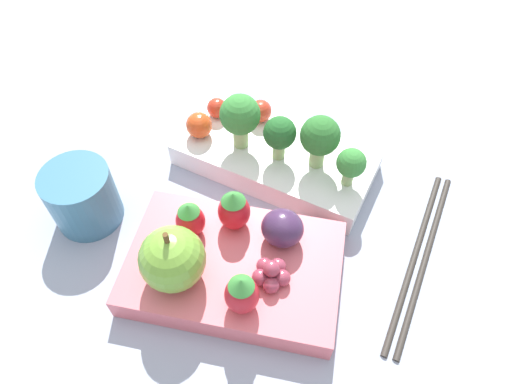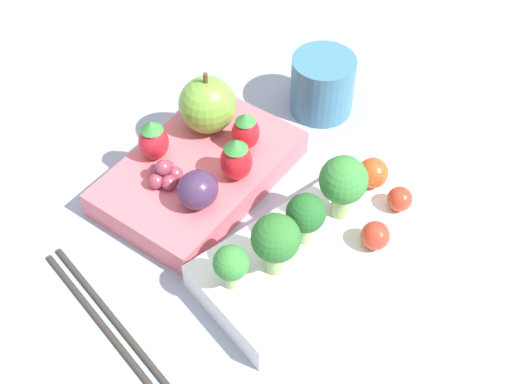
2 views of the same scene
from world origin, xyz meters
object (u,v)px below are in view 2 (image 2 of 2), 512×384
Objects in this scene: strawberry_2 at (153,140)px; broccoli_floret_1 at (231,264)px; drinking_cup at (322,85)px; chopsticks_pair at (121,337)px; broccoli_floret_2 at (276,240)px; broccoli_floret_0 at (343,182)px; cherry_tomato_2 at (373,173)px; grape_cluster at (164,174)px; bento_box_fruit at (201,172)px; apple at (207,105)px; cherry_tomato_0 at (400,199)px; strawberry_0 at (236,159)px; bento_box_savoury at (317,252)px; strawberry_1 at (246,131)px; cherry_tomato_1 at (375,236)px; plum at (198,190)px; broccoli_floret_3 at (305,215)px.

broccoli_floret_1 is at bearing 71.12° from strawberry_2.
drinking_cup reaches higher than chopsticks_pair.
broccoli_floret_2 reaches higher than chopsticks_pair.
broccoli_floret_0 is at bearing 165.05° from chopsticks_pair.
grape_cluster is at bearing -47.41° from cherry_tomato_2.
chopsticks_pair is at bearing 11.56° from drinking_cup.
apple is (-0.04, -0.03, 0.04)m from bento_box_fruit.
strawberry_0 reaches higher than cherry_tomato_0.
bento_box_savoury is 0.13m from strawberry_1.
strawberry_2 reaches higher than bento_box_fruit.
strawberry_2 is at bearing -108.88° from broccoli_floret_1.
strawberry_1 is 0.09m from strawberry_2.
cherry_tomato_1 reaches higher than grape_cluster.
strawberry_0 is at bearing 115.45° from strawberry_2.
drinking_cup is at bearing 160.29° from apple.
strawberry_1 is (-0.12, -0.10, -0.01)m from broccoli_floret_1.
chopsticks_pair is (0.08, -0.04, -0.05)m from broccoli_floret_1.
broccoli_floret_2 reaches higher than bento_box_savoury.
cherry_tomato_2 is 0.43× the size of drinking_cup.
broccoli_floret_2 is 0.09m from cherry_tomato_1.
broccoli_floret_1 is 0.19m from apple.
cherry_tomato_0 is at bearing 160.31° from chopsticks_pair.
apple is (-0.08, -0.16, -0.01)m from broccoli_floret_2.
cherry_tomato_2 is at bearing 123.64° from bento_box_fruit.
broccoli_floret_2 is at bearing -15.05° from cherry_tomato_0.
bento_box_savoury is at bearing 78.35° from apple.
strawberry_1 is at bearing -162.93° from chopsticks_pair.
chopsticks_pair is at bearing 18.87° from plum.
broccoli_floret_3 reaches higher than broccoli_floret_1.
broccoli_floret_0 is at bearing -168.43° from bento_box_savoury.
broccoli_floret_3 is 1.25× the size of strawberry_1.
strawberry_0 is at bearing 67.20° from apple.
apple is (0.00, -0.16, -0.01)m from broccoli_floret_0.
apple is 0.10m from plum.
strawberry_0 is 1.19× the size of plum.
drinking_cup is at bearing -168.44° from chopsticks_pair.
plum is at bearing -71.23° from broccoli_floret_3.
broccoli_floret_2 is 0.14m from grape_cluster.
broccoli_floret_0 is 0.04m from broccoli_floret_3.
broccoli_floret_0 is 1.39× the size of strawberry_0.
broccoli_floret_0 is 0.12m from strawberry_1.
strawberry_1 is at bearing 1.10° from drinking_cup.
broccoli_floret_0 is at bearing 1.67° from cherry_tomato_2.
strawberry_2 is at bearing -5.87° from apple.
broccoli_floret_0 is 2.55× the size of cherry_tomato_1.
cherry_tomato_0 is at bearing 163.40° from broccoli_floret_1.
broccoli_floret_3 is 0.17m from strawberry_2.
broccoli_floret_1 reaches higher than cherry_tomato_2.
broccoli_floret_3 is 0.24× the size of chopsticks_pair.
broccoli_floret_0 is at bearing 88.21° from strawberry_1.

